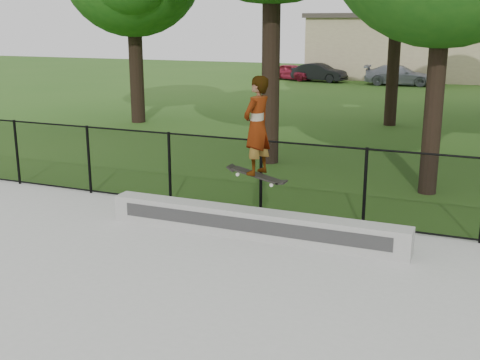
{
  "coord_description": "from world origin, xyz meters",
  "views": [
    {
      "loc": [
        3.97,
        -4.55,
        3.69
      ],
      "look_at": [
        0.28,
        4.2,
        1.2
      ],
      "focal_mm": 45.0,
      "sensor_mm": 36.0,
      "label": 1
    }
  ],
  "objects": [
    {
      "name": "skater_airborne",
      "position": [
        0.47,
        4.47,
        2.03
      ],
      "size": [
        0.83,
        0.67,
        1.79
      ],
      "color": "black",
      "rests_on": "ground"
    },
    {
      "name": "distant_building",
      "position": [
        -2.0,
        38.0,
        2.16
      ],
      "size": [
        12.4,
        6.4,
        4.3
      ],
      "color": "#C7B68C",
      "rests_on": "ground"
    },
    {
      "name": "car_a",
      "position": [
        -8.47,
        33.91,
        0.53
      ],
      "size": [
        3.32,
        2.25,
        1.06
      ],
      "primitive_type": "imported",
      "rotation": [
        0.0,
        0.0,
        1.21
      ],
      "color": "maroon",
      "rests_on": "ground"
    },
    {
      "name": "car_c",
      "position": [
        -1.45,
        33.16,
        0.6
      ],
      "size": [
        3.88,
        1.87,
        1.2
      ],
      "primitive_type": "imported",
      "rotation": [
        0.0,
        0.0,
        1.62
      ],
      "color": "#8C8F9E",
      "rests_on": "ground"
    },
    {
      "name": "car_b",
      "position": [
        -6.55,
        33.54,
        0.58
      ],
      "size": [
        3.36,
        1.76,
        1.16
      ],
      "primitive_type": "imported",
      "rotation": [
        0.0,
        0.0,
        1.4
      ],
      "color": "black",
      "rests_on": "ground"
    },
    {
      "name": "chainlink_fence",
      "position": [
        0.0,
        5.9,
        0.81
      ],
      "size": [
        16.06,
        0.06,
        1.5
      ],
      "color": "black",
      "rests_on": "concrete_slab"
    },
    {
      "name": "grind_ledge",
      "position": [
        0.31,
        4.7,
        0.3
      ],
      "size": [
        5.43,
        0.4,
        0.48
      ],
      "primitive_type": "cube",
      "color": "#ACADA8",
      "rests_on": "concrete_slab"
    }
  ]
}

